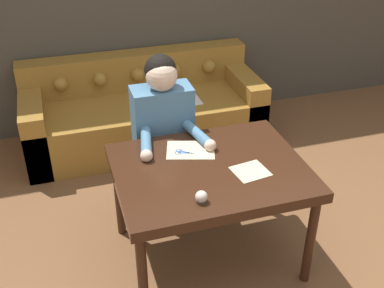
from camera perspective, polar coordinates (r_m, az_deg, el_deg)
name	(u,v)px	position (r m, az deg, el deg)	size (l,w,h in m)	color
ground_plane	(214,266)	(3.37, 2.65, -14.28)	(16.00, 16.00, 0.00)	brown
dining_table	(210,177)	(3.03, 2.09, -3.93)	(1.18, 0.93, 0.73)	#381E11
couch	(143,112)	(4.60, -5.83, 3.75)	(2.17, 0.87, 0.79)	olive
person	(163,135)	(3.50, -3.41, 1.13)	(0.51, 0.62, 1.25)	#33281E
pattern_paper_main	(191,150)	(3.15, -0.18, -0.72)	(0.36, 0.31, 0.00)	beige
pattern_paper_offcut	(250,171)	(2.97, 6.94, -3.23)	(0.23, 0.22, 0.00)	beige
scissors	(186,153)	(3.12, -0.76, -1.05)	(0.21, 0.15, 0.01)	silver
pin_cushion	(201,197)	(2.69, 1.12, -6.33)	(0.07, 0.07, 0.07)	#4C3828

